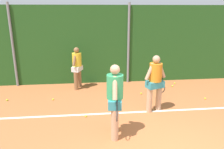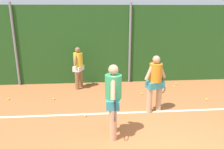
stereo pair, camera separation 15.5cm
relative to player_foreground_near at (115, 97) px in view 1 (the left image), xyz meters
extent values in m
plane|color=#B76638|center=(1.10, 0.52, -1.06)|extent=(25.46, 25.46, 0.00)
cube|color=#23511E|center=(1.10, 4.47, 0.60)|extent=(16.55, 0.25, 3.32)
cylinder|color=gray|center=(-3.68, 4.30, 0.65)|extent=(0.10, 0.10, 3.42)
cylinder|color=gray|center=(1.10, 4.30, 0.65)|extent=(0.10, 0.10, 3.42)
cube|color=white|center=(1.10, 1.26, -1.05)|extent=(12.09, 0.10, 0.01)
cylinder|color=tan|center=(0.02, 0.19, -0.64)|extent=(0.18, 0.18, 0.83)
cylinder|color=tan|center=(-0.02, -0.18, -0.64)|extent=(0.18, 0.18, 0.83)
cube|color=teal|center=(0.00, 0.00, -0.12)|extent=(0.39, 0.59, 0.22)
cylinder|color=#339E60|center=(0.00, 0.00, 0.28)|extent=(0.40, 0.40, 0.59)
sphere|color=tan|center=(0.00, 0.00, 0.71)|extent=(0.24, 0.24, 0.24)
cylinder|color=tan|center=(0.03, 0.23, 0.33)|extent=(0.14, 0.33, 0.55)
cylinder|color=tan|center=(-0.03, -0.23, 0.33)|extent=(0.14, 0.33, 0.55)
cylinder|color=black|center=(0.01, -0.32, -0.06)|extent=(0.03, 0.03, 0.28)
torus|color=#26262B|center=(0.01, -0.32, -0.33)|extent=(0.06, 0.28, 0.28)
cylinder|color=tan|center=(1.24, 1.26, -0.66)|extent=(0.18, 0.18, 0.79)
cylinder|color=tan|center=(1.58, 1.37, -0.66)|extent=(0.18, 0.18, 0.79)
cube|color=teal|center=(1.41, 1.31, -0.16)|extent=(0.60, 0.46, 0.21)
cylinder|color=orange|center=(1.41, 1.31, 0.23)|extent=(0.39, 0.39, 0.56)
sphere|color=tan|center=(1.41, 1.31, 0.64)|extent=(0.23, 0.23, 0.23)
cylinder|color=tan|center=(1.20, 1.24, 0.27)|extent=(0.31, 0.18, 0.54)
cylinder|color=tan|center=(1.62, 1.38, 0.27)|extent=(0.31, 0.18, 0.54)
cylinder|color=black|center=(1.69, 1.46, -0.11)|extent=(0.03, 0.03, 0.28)
torus|color=#26262B|center=(1.69, 1.46, -0.38)|extent=(0.28, 0.11, 0.28)
cylinder|color=#8C603D|center=(-1.03, 3.86, -0.68)|extent=(0.17, 0.17, 0.75)
cylinder|color=#8C603D|center=(-1.15, 3.55, -0.68)|extent=(0.17, 0.17, 0.75)
cube|color=white|center=(-1.09, 3.71, -0.21)|extent=(0.46, 0.57, 0.20)
cylinder|color=yellow|center=(-1.09, 3.71, 0.15)|extent=(0.37, 0.37, 0.53)
sphere|color=#8C603D|center=(-1.09, 3.71, 0.54)|extent=(0.22, 0.22, 0.22)
cylinder|color=#8C603D|center=(-1.01, 3.90, 0.19)|extent=(0.18, 0.29, 0.51)
cylinder|color=#8C603D|center=(-1.17, 3.51, 0.19)|extent=(0.18, 0.29, 0.51)
sphere|color=#CCDB33|center=(1.35, 2.75, -1.03)|extent=(0.07, 0.07, 0.07)
sphere|color=#CCDB33|center=(-3.56, 2.63, -1.03)|extent=(0.07, 0.07, 0.07)
sphere|color=#CCDB33|center=(-0.75, 1.10, -1.03)|extent=(0.07, 0.07, 0.07)
sphere|color=#CCDB33|center=(-1.93, 2.52, -1.03)|extent=(0.07, 0.07, 0.07)
sphere|color=#CCDB33|center=(2.15, 3.54, -1.03)|extent=(0.07, 0.07, 0.07)
sphere|color=#CCDB33|center=(2.86, 3.45, -1.03)|extent=(0.07, 0.07, 0.07)
sphere|color=#CCDB33|center=(3.09, 3.79, -1.03)|extent=(0.07, 0.07, 0.07)
sphere|color=#CCDB33|center=(3.55, 2.03, -1.03)|extent=(0.07, 0.07, 0.07)
camera|label=1|loc=(-0.60, -4.96, 2.07)|focal=35.22mm
camera|label=2|loc=(-0.45, -4.98, 2.07)|focal=35.22mm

